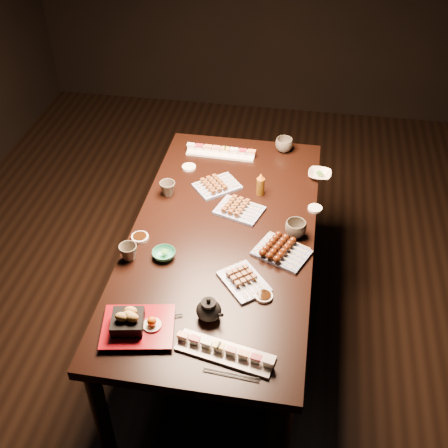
{
  "coord_description": "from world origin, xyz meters",
  "views": [
    {
      "loc": [
        0.46,
        -2.3,
        2.56
      ],
      "look_at": [
        0.1,
        -0.18,
        0.77
      ],
      "focal_mm": 45.0,
      "sensor_mm": 36.0,
      "label": 1
    }
  ],
  "objects_px": {
    "dining_table": "(222,286)",
    "tempura_tray": "(137,321)",
    "teacup_near_left": "(128,252)",
    "sushi_platter_far": "(221,150)",
    "condiment_bottle": "(261,184)",
    "teacup_far_right": "(284,145)",
    "teacup_mid_right": "(296,229)",
    "edamame_bowl_cream": "(320,175)",
    "teacup_far_left": "(168,189)",
    "sushi_platter_near": "(225,350)",
    "yakitori_plate_right": "(244,278)",
    "teapot": "(209,308)",
    "edamame_bowl_green": "(164,254)",
    "yakitori_plate_left": "(217,183)",
    "yakitori_plate_center": "(239,207)"
  },
  "relations": [
    {
      "from": "yakitori_plate_left",
      "to": "teacup_far_right",
      "type": "relative_size",
      "value": 2.23
    },
    {
      "from": "edamame_bowl_green",
      "to": "teacup_far_right",
      "type": "relative_size",
      "value": 1.07
    },
    {
      "from": "teacup_far_left",
      "to": "condiment_bottle",
      "type": "xyz_separation_m",
      "value": [
        0.49,
        0.09,
        0.03
      ]
    },
    {
      "from": "sushi_platter_near",
      "to": "teacup_mid_right",
      "type": "height_order",
      "value": "teacup_mid_right"
    },
    {
      "from": "yakitori_plate_right",
      "to": "tempura_tray",
      "type": "xyz_separation_m",
      "value": [
        -0.39,
        -0.34,
        0.03
      ]
    },
    {
      "from": "teacup_far_right",
      "to": "tempura_tray",
      "type": "bearing_deg",
      "value": -107.9
    },
    {
      "from": "sushi_platter_near",
      "to": "teacup_far_left",
      "type": "height_order",
      "value": "teacup_far_left"
    },
    {
      "from": "tempura_tray",
      "to": "teacup_far_right",
      "type": "distance_m",
      "value": 1.54
    },
    {
      "from": "yakitori_plate_center",
      "to": "teacup_near_left",
      "type": "relative_size",
      "value": 2.7
    },
    {
      "from": "sushi_platter_far",
      "to": "condiment_bottle",
      "type": "distance_m",
      "value": 0.45
    },
    {
      "from": "yakitori_plate_right",
      "to": "teacup_far_right",
      "type": "relative_size",
      "value": 2.17
    },
    {
      "from": "edamame_bowl_cream",
      "to": "teacup_mid_right",
      "type": "xyz_separation_m",
      "value": [
        -0.1,
        -0.52,
        0.03
      ]
    },
    {
      "from": "sushi_platter_far",
      "to": "teapot",
      "type": "distance_m",
      "value": 1.26
    },
    {
      "from": "teacup_mid_right",
      "to": "teacup_near_left",
      "type": "bearing_deg",
      "value": -158.5
    },
    {
      "from": "teacup_near_left",
      "to": "teacup_mid_right",
      "type": "relative_size",
      "value": 0.83
    },
    {
      "from": "tempura_tray",
      "to": "teacup_far_right",
      "type": "relative_size",
      "value": 2.84
    },
    {
      "from": "yakitori_plate_right",
      "to": "teapot",
      "type": "relative_size",
      "value": 1.75
    },
    {
      "from": "sushi_platter_far",
      "to": "teacup_far_right",
      "type": "relative_size",
      "value": 3.9
    },
    {
      "from": "yakitori_plate_center",
      "to": "edamame_bowl_green",
      "type": "height_order",
      "value": "yakitori_plate_center"
    },
    {
      "from": "teacup_near_left",
      "to": "teacup_far_right",
      "type": "xyz_separation_m",
      "value": [
        0.63,
        1.06,
        0.0
      ]
    },
    {
      "from": "edamame_bowl_green",
      "to": "teacup_far_left",
      "type": "height_order",
      "value": "teacup_far_left"
    },
    {
      "from": "tempura_tray",
      "to": "edamame_bowl_cream",
      "type": "bearing_deg",
      "value": 50.07
    },
    {
      "from": "sushi_platter_far",
      "to": "edamame_bowl_green",
      "type": "bearing_deg",
      "value": 84.98
    },
    {
      "from": "edamame_bowl_cream",
      "to": "teacup_far_right",
      "type": "bearing_deg",
      "value": 132.66
    },
    {
      "from": "sushi_platter_near",
      "to": "teacup_far_left",
      "type": "distance_m",
      "value": 1.09
    },
    {
      "from": "dining_table",
      "to": "sushi_platter_near",
      "type": "bearing_deg",
      "value": -70.89
    },
    {
      "from": "sushi_platter_far",
      "to": "yakitori_plate_right",
      "type": "distance_m",
      "value": 1.07
    },
    {
      "from": "sushi_platter_near",
      "to": "teapot",
      "type": "bearing_deg",
      "value": 129.9
    },
    {
      "from": "dining_table",
      "to": "tempura_tray",
      "type": "xyz_separation_m",
      "value": [
        -0.24,
        -0.65,
        0.43
      ]
    },
    {
      "from": "yakitori_plate_center",
      "to": "yakitori_plate_right",
      "type": "relative_size",
      "value": 1.03
    },
    {
      "from": "edamame_bowl_cream",
      "to": "teacup_far_left",
      "type": "relative_size",
      "value": 1.52
    },
    {
      "from": "dining_table",
      "to": "yakitori_plate_left",
      "type": "bearing_deg",
      "value": 112.54
    },
    {
      "from": "teacup_near_left",
      "to": "teacup_far_right",
      "type": "distance_m",
      "value": 1.23
    },
    {
      "from": "yakitori_plate_right",
      "to": "teacup_far_right",
      "type": "height_order",
      "value": "teacup_far_right"
    },
    {
      "from": "teacup_far_right",
      "to": "teacup_mid_right",
      "type": "bearing_deg",
      "value": -80.94
    },
    {
      "from": "teacup_mid_right",
      "to": "teacup_far_left",
      "type": "height_order",
      "value": "teacup_mid_right"
    },
    {
      "from": "teacup_mid_right",
      "to": "teapot",
      "type": "xyz_separation_m",
      "value": [
        -0.32,
        -0.59,
        0.01
      ]
    },
    {
      "from": "sushi_platter_far",
      "to": "teacup_far_right",
      "type": "height_order",
      "value": "teacup_far_right"
    },
    {
      "from": "teacup_far_left",
      "to": "sushi_platter_far",
      "type": "bearing_deg",
      "value": 64.38
    },
    {
      "from": "dining_table",
      "to": "sushi_platter_far",
      "type": "bearing_deg",
      "value": 108.91
    },
    {
      "from": "teacup_mid_right",
      "to": "teacup_far_left",
      "type": "relative_size",
      "value": 1.22
    },
    {
      "from": "teacup_far_right",
      "to": "teapot",
      "type": "height_order",
      "value": "teapot"
    },
    {
      "from": "tempura_tray",
      "to": "teacup_near_left",
      "type": "relative_size",
      "value": 3.42
    },
    {
      "from": "teacup_mid_right",
      "to": "condiment_bottle",
      "type": "xyz_separation_m",
      "value": [
        -0.21,
        0.31,
        0.03
      ]
    },
    {
      "from": "edamame_bowl_cream",
      "to": "teacup_mid_right",
      "type": "distance_m",
      "value": 0.53
    },
    {
      "from": "yakitori_plate_left",
      "to": "yakitori_plate_right",
      "type": "bearing_deg",
      "value": -110.01
    },
    {
      "from": "tempura_tray",
      "to": "teacup_far_left",
      "type": "height_order",
      "value": "tempura_tray"
    },
    {
      "from": "tempura_tray",
      "to": "condiment_bottle",
      "type": "distance_m",
      "value": 1.08
    },
    {
      "from": "yakitori_plate_left",
      "to": "tempura_tray",
      "type": "relative_size",
      "value": 0.78
    },
    {
      "from": "yakitori_plate_center",
      "to": "condiment_bottle",
      "type": "xyz_separation_m",
      "value": [
        0.09,
        0.17,
        0.04
      ]
    }
  ]
}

